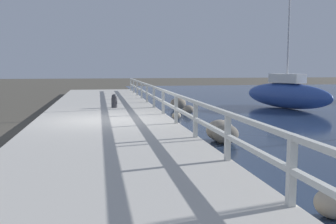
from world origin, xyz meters
name	(u,v)px	position (x,y,z in m)	size (l,w,h in m)	color
ground_plane	(105,129)	(0.00, 0.00, 0.00)	(120.00, 120.00, 0.00)	#4C473D
dock_walkway	(104,125)	(0.00, 0.00, 0.16)	(4.61, 36.00, 0.33)	beige
railing	(169,100)	(2.20, 0.00, 0.96)	(0.10, 32.50, 0.93)	silver
boulder_downstream	(335,203)	(3.02, -8.43, 0.21)	(0.57, 0.51, 0.43)	gray
boulder_near_dock	(220,130)	(3.21, -2.61, 0.30)	(0.80, 0.72, 0.60)	gray
boulder_far_strip	(176,116)	(2.90, 2.18, 0.14)	(0.37, 0.33, 0.28)	gray
boulder_upstream	(178,104)	(3.68, 5.69, 0.29)	(0.78, 0.70, 0.59)	slate
boulder_mid_strip	(226,134)	(3.21, -3.10, 0.27)	(0.72, 0.65, 0.54)	#666056
boulder_water_edge	(188,110)	(3.76, 3.78, 0.20)	(0.52, 0.47, 0.39)	slate
mooring_bollard	(114,101)	(0.49, 3.90, 0.62)	(0.25, 0.25, 0.59)	#333338
sailboat_blue	(287,94)	(9.17, 5.22, 0.74)	(2.85, 5.50, 7.99)	#2D4C9E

